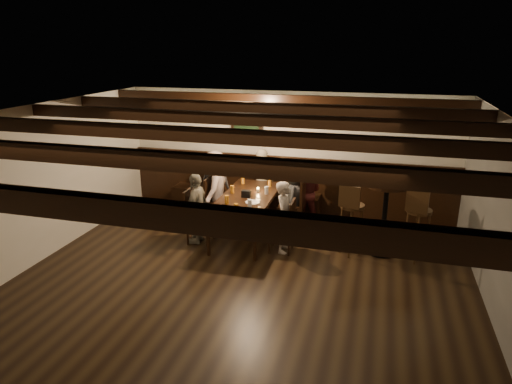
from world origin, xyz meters
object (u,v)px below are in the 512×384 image
(person_bench_centre, at_px, (262,182))
(bar_stool_right, at_px, (417,234))
(chair_right_near, at_px, (292,214))
(person_right_near, at_px, (294,198))
(person_left_near, at_px, (215,188))
(high_top_table, at_px, (385,207))
(person_right_far, at_px, (284,217))
(person_bench_left, at_px, (215,184))
(bar_stool_left, at_px, (351,228))
(chair_right_far, at_px, (282,235))
(person_bench_right, at_px, (306,192))
(person_left_far, at_px, (197,208))
(chair_left_near, at_px, (217,209))
(dining_table, at_px, (247,200))
(chair_left_far, at_px, (199,226))

(person_bench_centre, relative_size, bar_stool_right, 1.13)
(chair_right_near, distance_m, person_right_near, 0.31)
(person_left_near, relative_size, high_top_table, 1.17)
(person_left_near, distance_m, person_right_far, 1.75)
(person_bench_left, xyz_separation_m, bar_stool_left, (2.72, -1.15, -0.17))
(chair_right_far, relative_size, person_bench_right, 0.73)
(person_left_near, relative_size, person_left_far, 1.14)
(bar_stool_left, xyz_separation_m, bar_stool_right, (1.00, 0.05, 0.00))
(chair_left_near, distance_m, person_bench_left, 0.60)
(chair_right_near, height_order, person_right_far, person_right_far)
(bar_stool_left, bearing_deg, chair_left_near, 179.58)
(person_bench_right, distance_m, person_left_far, 2.13)
(high_top_table, distance_m, bar_stool_right, 0.62)
(dining_table, relative_size, chair_left_near, 2.25)
(person_left_near, bearing_deg, person_bench_right, 105.26)
(chair_left_near, distance_m, person_bench_centre, 1.02)
(chair_right_near, xyz_separation_m, person_right_near, (0.03, 0.00, 0.31))
(dining_table, distance_m, person_right_near, 0.88)
(chair_right_near, height_order, person_bench_left, person_bench_left)
(person_bench_right, distance_m, bar_stool_left, 1.51)
(dining_table, xyz_separation_m, person_right_near, (0.74, 0.46, -0.06))
(chair_left_far, bearing_deg, high_top_table, 96.59)
(chair_left_far, bearing_deg, person_bench_left, -172.39)
(bar_stool_left, bearing_deg, bar_stool_right, 18.02)
(dining_table, distance_m, bar_stool_right, 2.82)
(person_bench_centre, xyz_separation_m, person_right_far, (0.78, -1.49, -0.08))
(chair_right_far, distance_m, person_left_near, 1.77)
(chair_right_near, bearing_deg, dining_table, 121.98)
(person_bench_centre, relative_size, person_left_near, 0.98)
(chair_left_near, xyz_separation_m, person_bench_right, (1.61, 0.48, 0.34))
(chair_left_near, xyz_separation_m, high_top_table, (3.03, -0.50, 0.51))
(chair_left_near, height_order, person_left_far, person_left_far)
(chair_right_far, relative_size, person_right_near, 0.71)
(chair_left_near, bearing_deg, person_bench_left, -158.03)
(person_left_near, height_order, bar_stool_left, person_left_near)
(person_right_far, relative_size, bar_stool_right, 0.99)
(person_right_near, xyz_separation_m, bar_stool_right, (2.06, -0.68, -0.17))
(person_left_far, xyz_separation_m, high_top_table, (3.05, 0.40, 0.17))
(person_bench_centre, bearing_deg, high_top_table, 153.50)
(high_top_table, bearing_deg, person_right_far, -166.37)
(person_bench_right, xyz_separation_m, person_left_far, (-1.63, -1.38, 0.01))
(chair_right_near, distance_m, person_bench_right, 0.57)
(high_top_table, bearing_deg, person_bench_centre, 154.46)
(bar_stool_left, height_order, bar_stool_right, same)
(chair_left_near, xyz_separation_m, chair_right_far, (1.45, -0.88, -0.00))
(chair_right_far, xyz_separation_m, bar_stool_left, (1.08, 0.17, 0.18))
(person_left_far, xyz_separation_m, bar_stool_right, (3.55, 0.25, -0.16))
(dining_table, relative_size, person_left_far, 1.62)
(person_left_near, bearing_deg, high_top_table, 79.79)
(chair_right_far, relative_size, person_bench_centre, 0.65)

